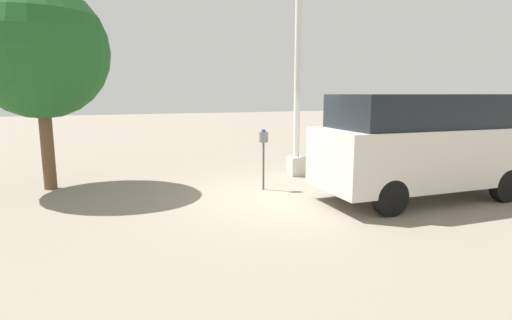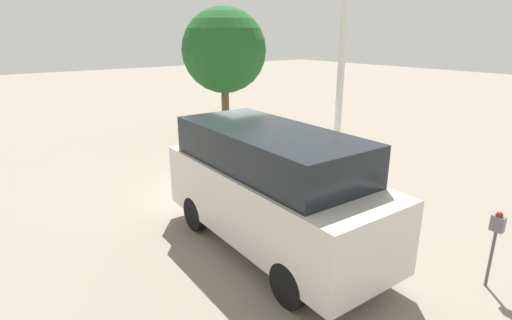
{
  "view_description": "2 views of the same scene",
  "coord_description": "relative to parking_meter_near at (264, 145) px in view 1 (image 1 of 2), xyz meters",
  "views": [
    {
      "loc": [
        -3.89,
        -8.48,
        2.4
      ],
      "look_at": [
        -0.54,
        -0.02,
        0.88
      ],
      "focal_mm": 28.0,
      "sensor_mm": 36.0,
      "label": 1
    },
    {
      "loc": [
        8.37,
        -6.04,
        4.05
      ],
      "look_at": [
        0.29,
        0.11,
        0.82
      ],
      "focal_mm": 28.0,
      "sensor_mm": 36.0,
      "label": 2
    }
  ],
  "objects": [
    {
      "name": "fire_hydrant",
      "position": [
        7.58,
        0.05,
        -0.74
      ],
      "size": [
        0.2,
        0.2,
        0.79
      ],
      "color": "gold",
      "rests_on": "ground"
    },
    {
      "name": "parked_van",
      "position": [
        3.03,
        -2.14,
        0.15
      ],
      "size": [
        5.07,
        2.08,
        2.38
      ],
      "rotation": [
        0.0,
        0.0,
        -0.03
      ],
      "color": "beige",
      "rests_on": "ground"
    },
    {
      "name": "ground_plane",
      "position": [
        0.1,
        -0.59,
        -1.13
      ],
      "size": [
        80.0,
        80.0,
        0.0
      ],
      "primitive_type": "plane",
      "color": "gray"
    },
    {
      "name": "lamp_post",
      "position": [
        1.59,
        1.31,
        1.13
      ],
      "size": [
        0.44,
        0.44,
        6.28
      ],
      "color": "beige",
      "rests_on": "ground"
    },
    {
      "name": "parking_meter_far",
      "position": [
        6.23,
        -0.07,
        -0.13
      ],
      "size": [
        0.2,
        0.12,
        1.35
      ],
      "rotation": [
        0.0,
        0.0,
        -0.03
      ],
      "color": "#4C4C4C",
      "rests_on": "ground"
    },
    {
      "name": "street_tree",
      "position": [
        -5.01,
        2.08,
        2.27
      ],
      "size": [
        3.27,
        3.27,
        5.05
      ],
      "color": "brown",
      "rests_on": "ground"
    },
    {
      "name": "parking_meter_near",
      "position": [
        0.0,
        0.0,
        0.0
      ],
      "size": [
        0.2,
        0.12,
        1.54
      ],
      "rotation": [
        0.0,
        0.0,
        -0.03
      ],
      "color": "#4C4C4C",
      "rests_on": "ground"
    }
  ]
}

